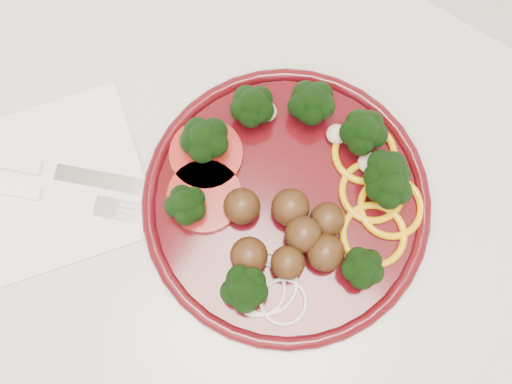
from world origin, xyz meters
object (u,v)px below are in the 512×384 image
Objects in this scene: plate at (292,195)px; knife at (36,168)px; napkin at (57,182)px; fork at (25,192)px.

plate is 0.26m from knife.
knife reaches higher than napkin.
knife is 1.13× the size of fork.
knife reaches higher than fork.
plate is 0.27m from fork.
plate reaches higher than napkin.
plate reaches higher than knife.
napkin is at bearing -22.66° from knife.
napkin is 0.03m from knife.
plate is 1.68× the size of napkin.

